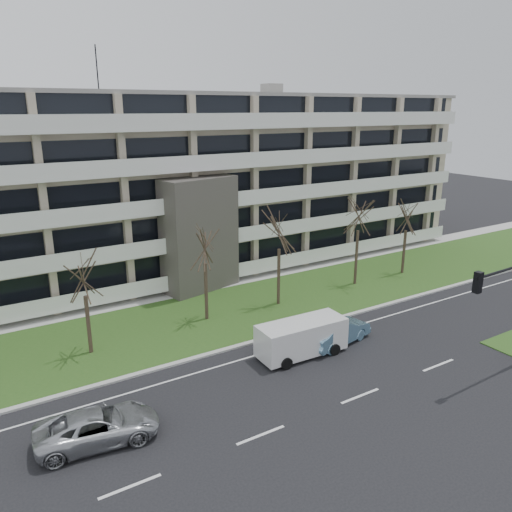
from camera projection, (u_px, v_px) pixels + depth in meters
ground at (360, 396)px, 25.40m from camera, size 160.00×160.00×0.00m
grass_verge at (235, 311)px, 35.98m from camera, size 90.00×10.00×0.06m
curb at (273, 336)px, 31.90m from camera, size 90.00×0.35×0.12m
sidewalk at (201, 288)px, 40.45m from camera, size 90.00×2.00×0.08m
lane_edge_line at (287, 346)px, 30.69m from camera, size 90.00×0.12×0.01m
apartment_building at (165, 184)px, 43.83m from camera, size 60.50×15.10×18.75m
silver_pickup at (98, 427)px, 21.77m from camera, size 5.59×3.14×1.48m
blue_sedan at (337, 331)px, 30.87m from camera, size 5.09×2.58×1.60m
white_van at (303, 335)px, 29.34m from camera, size 5.49×2.40×2.10m
tree_2 at (83, 273)px, 28.42m from camera, size 3.25×3.25×6.51m
tree_3 at (205, 241)px, 32.98m from camera, size 3.63×3.63×7.25m
tree_4 at (279, 227)px, 35.54m from camera, size 3.83×3.83×7.66m
tree_5 at (359, 209)px, 39.64m from camera, size 4.09×4.09×8.18m
tree_6 at (407, 213)px, 42.61m from camera, size 3.50×3.50×7.00m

